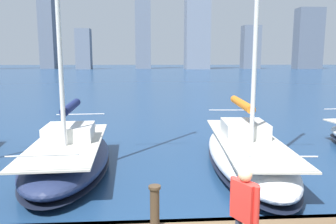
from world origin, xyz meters
TOP-DOWN VIEW (x-y plane):
  - city_skyline at (-0.53, -155.31)m, footprint 171.45×20.02m
  - sailboat_orange at (-2.71, -6.49)m, footprint 3.39×8.95m
  - sailboat_navy at (4.01, -6.50)m, footprint 3.29×7.56m
  - person_red_shirt at (-0.55, 0.31)m, footprint 0.40×0.56m
  - mooring_post at (0.94, -1.10)m, footprint 0.26×0.26m

SIDE VIEW (x-z plane):
  - sailboat_orange at x=-2.71m, z-range -5.07..6.43m
  - sailboat_navy at x=4.01m, z-range -5.73..7.10m
  - mooring_post at x=0.94m, z-range 0.62..1.53m
  - person_red_shirt at x=-0.55m, z-range 0.78..2.52m
  - city_skyline at x=-0.53m, z-range -5.24..49.27m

